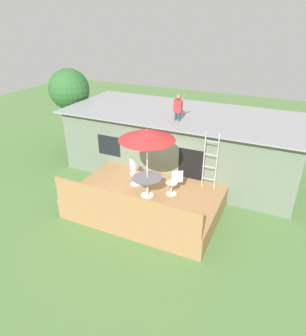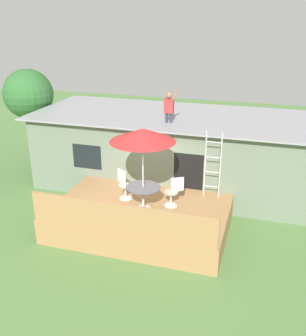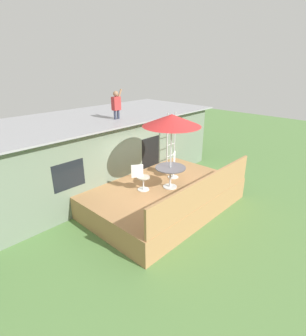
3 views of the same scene
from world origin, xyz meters
The scene contains 10 objects.
ground_plane centered at (0.00, 0.00, 0.00)m, with size 40.00×40.00×0.00m, color #567F42.
house centered at (0.00, 3.60, 1.41)m, with size 10.50×4.50×2.81m.
deck centered at (0.00, 0.00, 0.40)m, with size 5.33×3.67×0.80m, color #A87A4C.
deck_railing centered at (0.00, -1.78, 1.25)m, with size 5.23×0.08×0.90m, color #A87A4C.
patio_table centered at (0.14, -0.26, 1.39)m, with size 1.04×1.04×0.74m.
patio_umbrella centered at (0.14, -0.26, 3.15)m, with size 1.90×1.90×2.54m.
step_ladder centered at (1.96, 1.23, 1.90)m, with size 0.52×0.04×2.20m.
person_figure centered at (0.18, 2.50, 3.41)m, with size 0.47×0.20×1.11m.
patio_chair_left centered at (-0.70, 0.31, 1.26)m, with size 0.56×0.46×0.92m.
patio_chair_right centered at (0.94, 0.24, 1.26)m, with size 0.57×0.45×0.92m.
Camera 3 is at (-6.40, -5.60, 4.88)m, focal length 28.57 mm.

